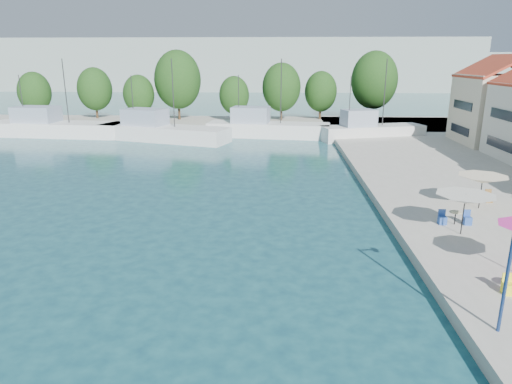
# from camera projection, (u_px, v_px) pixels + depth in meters

# --- Properties ---
(quay_far) EXTENTS (90.00, 16.00, 0.60)m
(quay_far) POSITION_uv_depth(u_px,v_px,m) (230.00, 124.00, 68.46)
(quay_far) COLOR #AAA799
(quay_far) RESTS_ON ground
(hill_west) EXTENTS (180.00, 40.00, 16.00)m
(hill_west) POSITION_uv_depth(u_px,v_px,m) (195.00, 65.00, 156.55)
(hill_west) COLOR #8F9C93
(hill_west) RESTS_ON ground
(hill_east) EXTENTS (140.00, 40.00, 12.00)m
(hill_east) POSITION_uv_depth(u_px,v_px,m) (387.00, 70.00, 172.88)
(hill_east) COLOR #8F9C93
(hill_east) RESTS_ON ground
(building_06) EXTENTS (9.00, 8.80, 10.20)m
(building_06) POSITION_uv_depth(u_px,v_px,m) (504.00, 99.00, 50.11)
(building_06) COLOR beige
(building_06) RESTS_ON quay_right
(trawler_01) EXTENTS (18.13, 6.17, 10.20)m
(trawler_01) POSITION_uv_depth(u_px,v_px,m) (54.00, 128.00, 59.80)
(trawler_01) COLOR white
(trawler_01) RESTS_ON ground
(trawler_02) EXTENTS (17.27, 9.30, 10.20)m
(trawler_02) POSITION_uv_depth(u_px,v_px,m) (160.00, 132.00, 56.59)
(trawler_02) COLOR white
(trawler_02) RESTS_ON ground
(trawler_03) EXTENTS (16.09, 6.09, 10.20)m
(trawler_03) POSITION_uv_depth(u_px,v_px,m) (265.00, 128.00, 59.22)
(trawler_03) COLOR white
(trawler_03) RESTS_ON ground
(trawler_04) EXTENTS (13.38, 6.79, 10.20)m
(trawler_04) POSITION_uv_depth(u_px,v_px,m) (370.00, 132.00, 56.69)
(trawler_04) COLOR silver
(trawler_04) RESTS_ON ground
(tree_01) EXTENTS (4.94, 4.94, 7.32)m
(tree_01) POSITION_uv_depth(u_px,v_px,m) (34.00, 92.00, 70.52)
(tree_01) COLOR #3F2B19
(tree_01) RESTS_ON quay_far
(tree_02) EXTENTS (5.37, 5.37, 7.95)m
(tree_02) POSITION_uv_depth(u_px,v_px,m) (95.00, 89.00, 72.00)
(tree_02) COLOR #3F2B19
(tree_02) RESTS_ON quay_far
(tree_03) EXTENTS (4.68, 4.68, 6.93)m
(tree_03) POSITION_uv_depth(u_px,v_px,m) (139.00, 94.00, 69.31)
(tree_03) COLOR #3F2B19
(tree_03) RESTS_ON quay_far
(tree_04) EXTENTS (7.13, 7.13, 10.55)m
(tree_04) POSITION_uv_depth(u_px,v_px,m) (178.00, 80.00, 70.12)
(tree_04) COLOR #3F2B19
(tree_04) RESTS_ON quay_far
(tree_05) EXTENTS (4.55, 4.55, 6.74)m
(tree_05) POSITION_uv_depth(u_px,v_px,m) (234.00, 95.00, 68.99)
(tree_05) COLOR #3F2B19
(tree_05) RESTS_ON quay_far
(tree_06) EXTENTS (5.86, 5.86, 8.68)m
(tree_06) POSITION_uv_depth(u_px,v_px,m) (281.00, 87.00, 69.52)
(tree_06) COLOR #3F2B19
(tree_06) RESTS_ON quay_far
(tree_07) EXTENTS (5.00, 5.00, 7.41)m
(tree_07) POSITION_uv_depth(u_px,v_px,m) (321.00, 92.00, 71.08)
(tree_07) COLOR #3F2B19
(tree_07) RESTS_ON quay_far
(tree_08) EXTENTS (7.05, 7.05, 10.43)m
(tree_08) POSITION_uv_depth(u_px,v_px,m) (374.00, 80.00, 70.04)
(tree_08) COLOR #3F2B19
(tree_08) RESTS_ON quay_far
(umbrella_white) EXTENTS (3.12, 3.12, 2.24)m
(umbrella_white) POSITION_uv_depth(u_px,v_px,m) (465.00, 199.00, 24.14)
(umbrella_white) COLOR black
(umbrella_white) RESTS_ON quay_right
(umbrella_cream) EXTENTS (3.04, 3.04, 2.15)m
(umbrella_cream) POSITION_uv_depth(u_px,v_px,m) (483.00, 179.00, 28.43)
(umbrella_cream) COLOR black
(umbrella_cream) RESTS_ON quay_right
(cafe_table_02) EXTENTS (1.82, 0.70, 0.76)m
(cafe_table_02) POSITION_uv_depth(u_px,v_px,m) (455.00, 220.00, 26.06)
(cafe_table_02) COLOR black
(cafe_table_02) RESTS_ON quay_right
(cafe_table_03) EXTENTS (1.82, 0.70, 0.76)m
(cafe_table_03) POSITION_uv_depth(u_px,v_px,m) (478.00, 198.00, 30.18)
(cafe_table_03) COLOR black
(cafe_table_03) RESTS_ON quay_right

